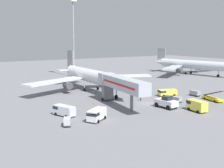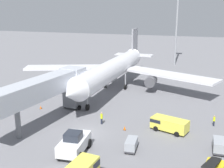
{
  "view_description": "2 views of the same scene",
  "coord_description": "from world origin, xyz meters",
  "px_view_note": "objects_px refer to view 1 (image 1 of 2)",
  "views": [
    {
      "loc": [
        -42.5,
        -52.48,
        15.62
      ],
      "look_at": [
        -0.32,
        15.39,
        2.82
      ],
      "focal_mm": 45.44,
      "sensor_mm": 36.0,
      "label": 1
    },
    {
      "loc": [
        15.44,
        -32.85,
        16.48
      ],
      "look_at": [
        -0.81,
        14.07,
        3.38
      ],
      "focal_mm": 45.92,
      "sensor_mm": 36.0,
      "label": 2
    }
  ],
  "objects_px": {
    "airplane_background": "(189,64)",
    "belt_loader_truck": "(212,98)",
    "jet_bridge": "(120,84)",
    "safety_cone_bravo": "(155,98)",
    "pushback_tug": "(166,102)",
    "airplane_at_gate": "(92,76)",
    "baggage_cart_near_center": "(177,99)",
    "baggage_cart_far_right": "(195,93)",
    "service_van_far_left": "(196,105)",
    "ground_crew_worker_midground": "(173,89)",
    "ground_crew_worker_foreground": "(141,97)",
    "service_van_mid_left": "(64,110)",
    "safety_cone_alpha": "(94,103)",
    "apron_light_mast": "(73,25)",
    "service_van_near_right": "(96,114)",
    "service_van_rear_right": "(167,92)",
    "baggage_cart_near_left": "(67,122)"
  },
  "relations": [
    {
      "from": "jet_bridge",
      "to": "airplane_at_gate",
      "type": "bearing_deg",
      "value": 80.03
    },
    {
      "from": "service_van_far_left",
      "to": "ground_crew_worker_midground",
      "type": "height_order",
      "value": "service_van_far_left"
    },
    {
      "from": "jet_bridge",
      "to": "baggage_cart_near_left",
      "type": "xyz_separation_m",
      "value": [
        -16.52,
        -7.92,
        -4.41
      ]
    },
    {
      "from": "airplane_at_gate",
      "to": "service_van_far_left",
      "type": "height_order",
      "value": "airplane_at_gate"
    },
    {
      "from": "jet_bridge",
      "to": "apron_light_mast",
      "type": "xyz_separation_m",
      "value": [
        12.2,
        52.41,
        15.75
      ]
    },
    {
      "from": "service_van_mid_left",
      "to": "ground_crew_worker_foreground",
      "type": "height_order",
      "value": "service_van_mid_left"
    },
    {
      "from": "airplane_at_gate",
      "to": "safety_cone_bravo",
      "type": "relative_size",
      "value": 69.92
    },
    {
      "from": "baggage_cart_far_right",
      "to": "safety_cone_bravo",
      "type": "bearing_deg",
      "value": 169.04
    },
    {
      "from": "jet_bridge",
      "to": "service_van_far_left",
      "type": "height_order",
      "value": "jet_bridge"
    },
    {
      "from": "pushback_tug",
      "to": "safety_cone_bravo",
      "type": "relative_size",
      "value": 9.11
    },
    {
      "from": "ground_crew_worker_foreground",
      "to": "ground_crew_worker_midground",
      "type": "distance_m",
      "value": 16.3
    },
    {
      "from": "service_van_far_left",
      "to": "safety_cone_bravo",
      "type": "bearing_deg",
      "value": 89.27
    },
    {
      "from": "baggage_cart_near_center",
      "to": "ground_crew_worker_midground",
      "type": "bearing_deg",
      "value": 49.74
    },
    {
      "from": "belt_loader_truck",
      "to": "baggage_cart_near_center",
      "type": "relative_size",
      "value": 2.44
    },
    {
      "from": "jet_bridge",
      "to": "apron_light_mast",
      "type": "bearing_deg",
      "value": 76.9
    },
    {
      "from": "service_van_mid_left",
      "to": "apron_light_mast",
      "type": "bearing_deg",
      "value": 63.6
    },
    {
      "from": "belt_loader_truck",
      "to": "service_van_far_left",
      "type": "relative_size",
      "value": 1.34
    },
    {
      "from": "airplane_at_gate",
      "to": "jet_bridge",
      "type": "xyz_separation_m",
      "value": [
        -3.65,
        -20.75,
        0.79
      ]
    },
    {
      "from": "jet_bridge",
      "to": "baggage_cart_near_left",
      "type": "distance_m",
      "value": 18.84
    },
    {
      "from": "service_van_rear_right",
      "to": "baggage_cart_near_left",
      "type": "xyz_separation_m",
      "value": [
        -34.1,
        -10.85,
        -0.22
      ]
    },
    {
      "from": "ground_crew_worker_midground",
      "to": "service_van_rear_right",
      "type": "bearing_deg",
      "value": -147.04
    },
    {
      "from": "service_van_mid_left",
      "to": "pushback_tug",
      "type": "bearing_deg",
      "value": -14.82
    },
    {
      "from": "jet_bridge",
      "to": "service_van_near_right",
      "type": "xyz_separation_m",
      "value": [
        -10.4,
        -7.74,
        -3.97
      ]
    },
    {
      "from": "apron_light_mast",
      "to": "belt_loader_truck",
      "type": "bearing_deg",
      "value": -79.53
    },
    {
      "from": "jet_bridge",
      "to": "safety_cone_bravo",
      "type": "xyz_separation_m",
      "value": [
        11.76,
        1.2,
        -4.95
      ]
    },
    {
      "from": "safety_cone_alpha",
      "to": "safety_cone_bravo",
      "type": "bearing_deg",
      "value": -13.2
    },
    {
      "from": "jet_bridge",
      "to": "belt_loader_truck",
      "type": "distance_m",
      "value": 24.95
    },
    {
      "from": "belt_loader_truck",
      "to": "service_van_mid_left",
      "type": "height_order",
      "value": "belt_loader_truck"
    },
    {
      "from": "service_van_near_right",
      "to": "airplane_at_gate",
      "type": "bearing_deg",
      "value": 63.75
    },
    {
      "from": "ground_crew_worker_midground",
      "to": "safety_cone_alpha",
      "type": "distance_m",
      "value": 27.87
    },
    {
      "from": "service_van_near_right",
      "to": "pushback_tug",
      "type": "bearing_deg",
      "value": 1.91
    },
    {
      "from": "airplane_at_gate",
      "to": "service_van_near_right",
      "type": "relative_size",
      "value": 8.32
    },
    {
      "from": "airplane_background",
      "to": "apron_light_mast",
      "type": "height_order",
      "value": "apron_light_mast"
    },
    {
      "from": "belt_loader_truck",
      "to": "ground_crew_worker_foreground",
      "type": "distance_m",
      "value": 18.26
    },
    {
      "from": "service_van_rear_right",
      "to": "baggage_cart_near_center",
      "type": "height_order",
      "value": "service_van_rear_right"
    },
    {
      "from": "service_van_mid_left",
      "to": "ground_crew_worker_midground",
      "type": "xyz_separation_m",
      "value": [
        37.95,
        7.98,
        -0.38
      ]
    },
    {
      "from": "jet_bridge",
      "to": "airplane_background",
      "type": "relative_size",
      "value": 0.5
    },
    {
      "from": "jet_bridge",
      "to": "service_van_far_left",
      "type": "bearing_deg",
      "value": -47.96
    },
    {
      "from": "service_van_far_left",
      "to": "ground_crew_worker_midground",
      "type": "bearing_deg",
      "value": 58.64
    },
    {
      "from": "service_van_rear_right",
      "to": "service_van_mid_left",
      "type": "relative_size",
      "value": 1.01
    },
    {
      "from": "airplane_background",
      "to": "belt_loader_truck",
      "type": "bearing_deg",
      "value": -130.99
    },
    {
      "from": "service_van_rear_right",
      "to": "safety_cone_alpha",
      "type": "bearing_deg",
      "value": 174.69
    },
    {
      "from": "ground_crew_worker_foreground",
      "to": "safety_cone_bravo",
      "type": "xyz_separation_m",
      "value": [
        3.83,
        -0.95,
        -0.67
      ]
    },
    {
      "from": "service_van_far_left",
      "to": "service_van_mid_left",
      "type": "xyz_separation_m",
      "value": [
        -25.98,
        11.66,
        -0.12
      ]
    },
    {
      "from": "baggage_cart_near_center",
      "to": "safety_cone_bravo",
      "type": "xyz_separation_m",
      "value": [
        -2.45,
        5.43,
        -0.48
      ]
    },
    {
      "from": "airplane_at_gate",
      "to": "ground_crew_worker_midground",
      "type": "bearing_deg",
      "value": -35.01
    },
    {
      "from": "baggage_cart_near_left",
      "to": "ground_crew_worker_foreground",
      "type": "height_order",
      "value": "ground_crew_worker_foreground"
    },
    {
      "from": "airplane_at_gate",
      "to": "jet_bridge",
      "type": "distance_m",
      "value": 21.08
    },
    {
      "from": "baggage_cart_far_right",
      "to": "airplane_background",
      "type": "xyz_separation_m",
      "value": [
        35.65,
        35.44,
        3.51
      ]
    },
    {
      "from": "airplane_at_gate",
      "to": "baggage_cart_near_center",
      "type": "height_order",
      "value": "airplane_at_gate"
    }
  ]
}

